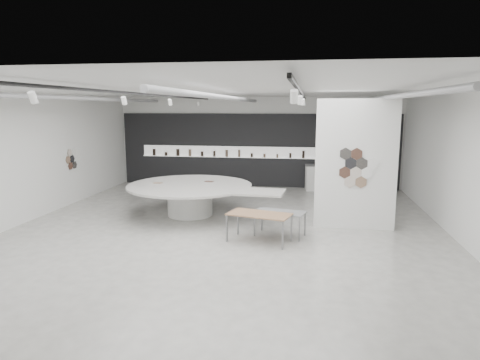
% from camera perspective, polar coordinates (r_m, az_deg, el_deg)
% --- Properties ---
extents(room, '(12.02, 14.02, 3.82)m').
position_cam_1_polar(room, '(11.41, -2.55, 3.16)').
color(room, '#B2B0A8').
rests_on(room, ground).
extents(back_wall_display, '(11.80, 0.27, 3.10)m').
position_cam_1_polar(back_wall_display, '(18.27, 1.96, 3.95)').
color(back_wall_display, black).
rests_on(back_wall_display, ground).
extents(partition_column, '(2.20, 0.38, 3.60)m').
position_cam_1_polar(partition_column, '(12.26, 15.14, 1.99)').
color(partition_column, white).
rests_on(partition_column, ground).
extents(display_island, '(5.10, 4.16, 1.00)m').
position_cam_1_polar(display_island, '(13.47, -6.39, -2.04)').
color(display_island, white).
rests_on(display_island, ground).
extents(sample_table_wood, '(1.71, 1.15, 0.73)m').
position_cam_1_polar(sample_table_wood, '(10.79, 2.58, -4.78)').
color(sample_table_wood, '#91694B').
rests_on(sample_table_wood, ground).
extents(sample_table_stone, '(1.40, 0.92, 0.66)m').
position_cam_1_polar(sample_table_stone, '(11.33, 5.36, -4.48)').
color(sample_table_stone, gray).
rests_on(sample_table_stone, ground).
extents(kitchen_counter, '(1.90, 0.91, 1.45)m').
position_cam_1_polar(kitchen_counter, '(17.86, 11.63, 0.33)').
color(kitchen_counter, white).
rests_on(kitchen_counter, ground).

